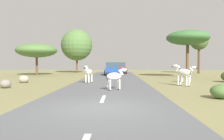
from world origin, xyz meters
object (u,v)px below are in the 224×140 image
at_px(car_1, 112,69).
at_px(bush_2, 223,91).
at_px(tree_3, 37,50).
at_px(zebra_1, 183,73).
at_px(zebra_3, 187,73).
at_px(zebra_2, 115,77).
at_px(rock_0, 24,79).
at_px(zebra_0, 88,72).
at_px(car_0, 120,68).
at_px(tree_1, 199,41).
at_px(tree_2, 77,45).
at_px(tree_4, 188,38).
at_px(rock_2, 5,84).

relative_size(car_1, bush_2, 3.75).
height_order(car_1, tree_3, tree_3).
height_order(zebra_1, zebra_3, zebra_1).
distance_m(zebra_2, zebra_3, 8.27).
distance_m(zebra_3, rock_0, 13.87).
xyz_separation_m(zebra_1, bush_2, (0.21, -5.79, -0.63)).
distance_m(zebra_0, zebra_3, 8.34).
distance_m(zebra_2, rock_0, 9.36).
height_order(zebra_2, bush_2, zebra_2).
bearing_deg(car_0, tree_1, 178.25).
bearing_deg(tree_2, zebra_1, -60.78).
bearing_deg(zebra_2, zebra_3, 107.08).
height_order(zebra_3, rock_0, zebra_3).
bearing_deg(zebra_0, zebra_3, -158.94).
distance_m(zebra_2, tree_1, 25.77).
distance_m(zebra_2, tree_4, 15.45).
bearing_deg(car_0, zebra_0, 79.32).
height_order(tree_4, bush_2, tree_4).
relative_size(car_0, rock_0, 5.02).
xyz_separation_m(car_0, bush_2, (4.65, -24.69, -0.50)).
distance_m(tree_1, tree_4, 10.47).
bearing_deg(rock_2, bush_2, -17.94).
bearing_deg(car_1, bush_2, 106.49).
bearing_deg(tree_4, zebra_1, -109.16).
xyz_separation_m(zebra_1, rock_2, (-12.30, -1.74, -0.68)).
bearing_deg(tree_1, zebra_3, -112.97).
relative_size(zebra_3, rock_0, 1.67).
relative_size(tree_3, rock_2, 7.43).
bearing_deg(tree_4, zebra_2, -123.19).
bearing_deg(car_0, zebra_2, 87.10).
bearing_deg(car_0, tree_4, 127.94).
height_order(car_0, tree_1, tree_1).
relative_size(bush_2, rock_2, 1.58).
xyz_separation_m(zebra_0, tree_2, (-4.60, 19.34, 3.81)).
height_order(zebra_1, rock_0, zebra_1).
xyz_separation_m(car_1, tree_4, (8.84, -4.07, 3.74)).
xyz_separation_m(zebra_0, tree_3, (-8.59, 11.55, 2.45)).
relative_size(car_1, tree_2, 0.59).
bearing_deg(rock_2, rock_0, 96.29).
bearing_deg(tree_3, tree_4, -10.96).
distance_m(tree_1, tree_2, 19.89).
bearing_deg(zebra_3, car_0, -122.67).
xyz_separation_m(car_0, rock_2, (-7.85, -20.64, -0.56)).
height_order(zebra_2, rock_2, zebra_2).
xyz_separation_m(rock_0, rock_2, (0.42, -3.84, -0.03)).
bearing_deg(zebra_3, tree_3, -83.66).
xyz_separation_m(zebra_1, tree_1, (8.01, 18.89, 4.13)).
distance_m(zebra_0, car_1, 12.04).
bearing_deg(tree_4, rock_0, -155.09).
height_order(zebra_3, tree_3, tree_3).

